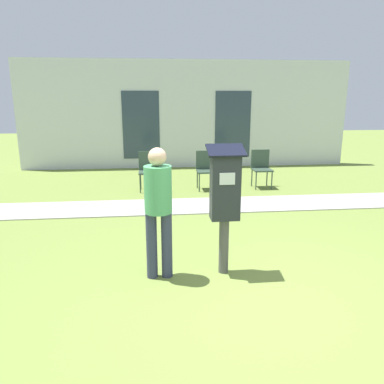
% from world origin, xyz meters
% --- Properties ---
extents(ground_plane, '(40.00, 40.00, 0.00)m').
position_xyz_m(ground_plane, '(0.00, 0.00, 0.00)').
color(ground_plane, olive).
extents(sidewalk, '(12.00, 1.10, 0.02)m').
position_xyz_m(sidewalk, '(0.00, 3.65, 0.01)').
color(sidewalk, '#A3A099').
rests_on(sidewalk, ground).
extents(building_facade, '(10.00, 0.26, 3.20)m').
position_xyz_m(building_facade, '(0.00, 8.07, 1.60)').
color(building_facade, silver).
rests_on(building_facade, ground).
extents(parking_meter, '(0.44, 0.31, 1.59)m').
position_xyz_m(parking_meter, '(-0.24, 0.73, 1.02)').
color(parking_meter, '#4C4C4C').
rests_on(parking_meter, ground).
extents(person_standing, '(0.32, 0.32, 1.58)m').
position_xyz_m(person_standing, '(-1.03, 0.69, 0.93)').
color(person_standing, '#333851').
rests_on(person_standing, ground).
extents(outdoor_chair_left, '(0.44, 0.44, 0.90)m').
position_xyz_m(outdoor_chair_left, '(-1.19, 5.12, 0.53)').
color(outdoor_chair_left, '#334738').
rests_on(outdoor_chair_left, ground).
extents(outdoor_chair_middle, '(0.44, 0.44, 0.90)m').
position_xyz_m(outdoor_chair_middle, '(0.16, 5.09, 0.53)').
color(outdoor_chair_middle, '#334738').
rests_on(outdoor_chair_middle, ground).
extents(outdoor_chair_right, '(0.44, 0.44, 0.90)m').
position_xyz_m(outdoor_chair_right, '(1.51, 5.13, 0.53)').
color(outdoor_chair_right, '#334738').
rests_on(outdoor_chair_right, ground).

